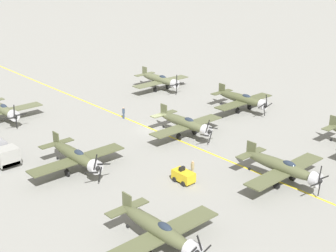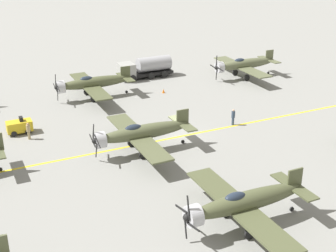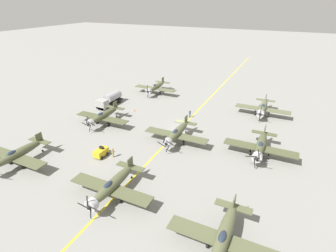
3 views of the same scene
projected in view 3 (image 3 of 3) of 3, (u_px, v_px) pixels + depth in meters
The scene contains 15 objects.
ground_plane at pixel (179, 130), 53.58m from camera, with size 400.00×400.00×0.00m, color gray.
taxiway_stripe at pixel (179, 130), 53.57m from camera, with size 0.30×160.00×0.01m, color yellow.
airplane_mid_center at pixel (177, 133), 48.13m from camera, with size 12.00×9.98×3.71m.
airplane_mid_right at pixel (103, 116), 55.15m from camera, with size 12.00×9.98×3.75m.
airplane_far_right at pixel (17, 154), 41.53m from camera, with size 12.00×9.98×3.72m.
airplane_far_center at pixel (112, 185), 34.65m from camera, with size 12.00×9.98×3.80m.
airplane_near_left at pixel (263, 107), 59.45m from camera, with size 12.00×9.98×3.80m.
airplane_far_left at pixel (224, 236), 27.31m from camera, with size 12.00×9.98×3.65m.
airplane_mid_left at pixel (261, 146), 44.03m from camera, with size 12.00×9.98×3.77m.
airplane_near_right at pixel (156, 87), 72.99m from camera, with size 12.00×9.98×3.80m.
fuel_tanker at pixel (110, 100), 65.26m from camera, with size 2.67×8.00×2.98m.
tow_tractor at pixel (101, 152), 44.41m from camera, with size 1.57×2.60×1.79m.
ground_crew_walking at pixel (190, 113), 58.86m from camera, with size 0.40×0.40×1.84m.
ground_crew_inspecting at pixel (113, 152), 44.04m from camera, with size 0.39×0.39×1.80m.
traffic_cone at pixel (134, 110), 62.44m from camera, with size 0.36×0.36×0.55m, color orange.
Camera 3 is at (-18.41, 44.11, 24.32)m, focal length 28.00 mm.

